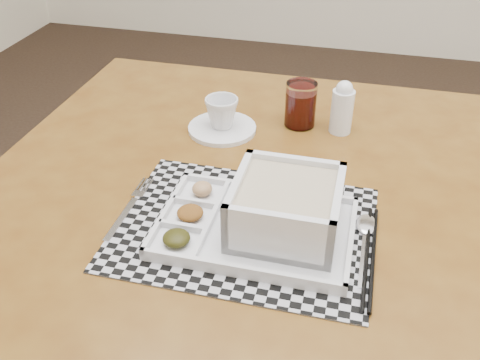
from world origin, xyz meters
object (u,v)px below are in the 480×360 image
object	(u,v)px
juice_glass	(301,106)
creamer_bottle	(342,108)
cup	(222,113)
serving_tray	(275,214)
dining_table	(256,226)

from	to	relation	value
juice_glass	creamer_bottle	xyz separation A→B (m)	(0.09, -0.01, 0.01)
cup	creamer_bottle	bearing A→B (deg)	32.21
serving_tray	juice_glass	xyz separation A→B (m)	(-0.02, 0.38, 0.01)
serving_tray	cup	world-z (taller)	serving_tray
cup	juice_glass	distance (m)	0.17
cup	creamer_bottle	xyz separation A→B (m)	(0.25, 0.06, 0.01)
creamer_bottle	serving_tray	bearing A→B (deg)	-100.63
dining_table	creamer_bottle	world-z (taller)	creamer_bottle
dining_table	creamer_bottle	xyz separation A→B (m)	(0.13, 0.27, 0.14)
cup	dining_table	bearing A→B (deg)	-39.88
serving_tray	juice_glass	distance (m)	0.38
juice_glass	dining_table	bearing A→B (deg)	-97.19
dining_table	cup	distance (m)	0.27
dining_table	juice_glass	world-z (taller)	juice_glass
juice_glass	cup	bearing A→B (deg)	-156.84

